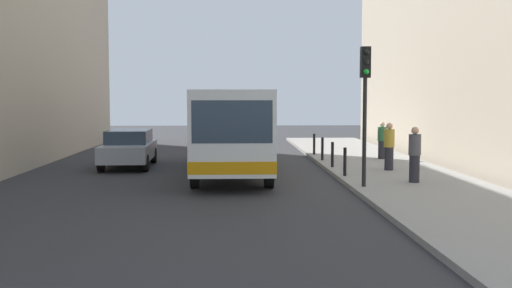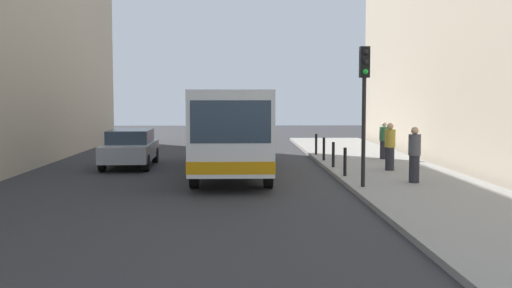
# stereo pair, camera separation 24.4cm
# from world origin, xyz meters

# --- Properties ---
(ground_plane) EXTENTS (80.00, 80.00, 0.00)m
(ground_plane) POSITION_xyz_m (0.00, 0.00, 0.00)
(ground_plane) COLOR #2D2D30
(sidewalk) EXTENTS (4.40, 40.00, 0.15)m
(sidewalk) POSITION_xyz_m (5.40, 0.00, 0.07)
(sidewalk) COLOR gray
(sidewalk) RESTS_ON ground
(bus) EXTENTS (2.55, 11.02, 3.00)m
(bus) POSITION_xyz_m (-0.34, 3.63, 1.73)
(bus) COLOR white
(bus) RESTS_ON ground
(car_beside_bus) EXTENTS (1.94, 4.44, 1.48)m
(car_beside_bus) POSITION_xyz_m (-4.42, 5.40, 0.78)
(car_beside_bus) COLOR #A5A8AD
(car_beside_bus) RESTS_ON ground
(car_behind_bus) EXTENTS (2.05, 4.49, 1.48)m
(car_behind_bus) POSITION_xyz_m (-0.91, 15.45, 0.78)
(car_behind_bus) COLOR maroon
(car_behind_bus) RESTS_ON ground
(traffic_light) EXTENTS (0.28, 0.33, 4.10)m
(traffic_light) POSITION_xyz_m (3.55, -1.26, 3.01)
(traffic_light) COLOR black
(traffic_light) RESTS_ON sidewalk
(bollard_near) EXTENTS (0.11, 0.11, 0.95)m
(bollard_near) POSITION_xyz_m (3.45, 1.23, 0.62)
(bollard_near) COLOR black
(bollard_near) RESTS_ON sidewalk
(bollard_mid) EXTENTS (0.11, 0.11, 0.95)m
(bollard_mid) POSITION_xyz_m (3.45, 3.74, 0.62)
(bollard_mid) COLOR black
(bollard_mid) RESTS_ON sidewalk
(bollard_far) EXTENTS (0.11, 0.11, 0.95)m
(bollard_far) POSITION_xyz_m (3.45, 6.25, 0.62)
(bollard_far) COLOR black
(bollard_far) RESTS_ON sidewalk
(bollard_farthest) EXTENTS (0.11, 0.11, 0.95)m
(bollard_farthest) POSITION_xyz_m (3.45, 8.76, 0.62)
(bollard_farthest) COLOR black
(bollard_farthest) RESTS_ON sidewalk
(pedestrian_near_signal) EXTENTS (0.38, 0.38, 1.72)m
(pedestrian_near_signal) POSITION_xyz_m (5.31, -0.42, 1.01)
(pedestrian_near_signal) COLOR #26262D
(pedestrian_near_signal) RESTS_ON sidewalk
(pedestrian_mid_sidewalk) EXTENTS (0.38, 0.38, 1.71)m
(pedestrian_mid_sidewalk) POSITION_xyz_m (5.33, 2.72, 1.00)
(pedestrian_mid_sidewalk) COLOR #26262D
(pedestrian_mid_sidewalk) RESTS_ON sidewalk
(pedestrian_far_sidewalk) EXTENTS (0.38, 0.38, 1.57)m
(pedestrian_far_sidewalk) POSITION_xyz_m (6.08, 6.72, 0.93)
(pedestrian_far_sidewalk) COLOR #26262D
(pedestrian_far_sidewalk) RESTS_ON sidewalk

